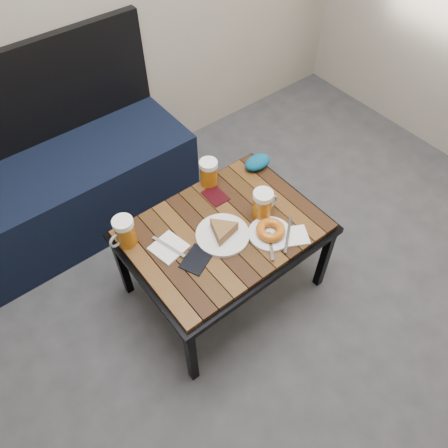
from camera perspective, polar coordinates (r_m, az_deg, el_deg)
bench at (r=2.44m, az=-20.70°, el=4.13°), size 1.40×0.50×0.95m
cafe_table at (r=1.90m, az=0.00°, el=-1.37°), size 0.84×0.62×0.47m
beer_mug_left at (r=1.81m, az=-12.86°, el=-1.01°), size 0.13×0.09×0.14m
beer_mug_centre at (r=2.00m, az=-1.98°, el=6.76°), size 0.13×0.11×0.13m
beer_mug_right at (r=1.87m, az=5.10°, el=2.62°), size 0.13×0.09×0.14m
plate_pie at (r=1.82m, az=-0.18°, el=-1.10°), size 0.23×0.23×0.06m
plate_bagel at (r=1.84m, az=6.09°, el=-1.01°), size 0.22×0.21×0.05m
napkin_left at (r=1.81m, az=-7.23°, el=-3.05°), size 0.15×0.17×0.01m
napkin_right at (r=1.86m, az=9.05°, el=-1.56°), size 0.16×0.15×0.01m
passport_navy at (r=1.77m, az=-3.58°, el=-4.64°), size 0.16×0.14×0.01m
passport_burgundy at (r=1.99m, az=-1.13°, el=3.71°), size 0.08×0.12×0.01m
knit_pouch at (r=2.11m, az=4.39°, el=8.04°), size 0.14×0.09×0.06m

